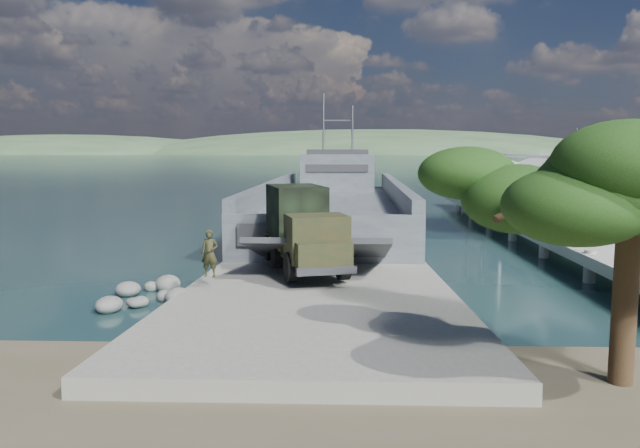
{
  "coord_description": "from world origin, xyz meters",
  "views": [
    {
      "loc": [
        0.88,
        -22.37,
        5.69
      ],
      "look_at": [
        -0.12,
        6.0,
        2.21
      ],
      "focal_mm": 35.0,
      "sensor_mm": 36.0,
      "label": 1
    }
  ],
  "objects": [
    {
      "name": "landing_craft",
      "position": [
        0.28,
        23.44,
        0.93
      ],
      "size": [
        10.41,
        38.66,
        11.42
      ],
      "rotation": [
        0.0,
        0.0,
        -0.02
      ],
      "color": "#474D53",
      "rests_on": "ground"
    },
    {
      "name": "ground",
      "position": [
        0.0,
        0.0,
        0.0
      ],
      "size": [
        1400.0,
        1400.0,
        0.0
      ],
      "primitive_type": "plane",
      "color": "#193E3D",
      "rests_on": "ground"
    },
    {
      "name": "distant_headlands",
      "position": [
        50.0,
        560.0,
        0.0
      ],
      "size": [
        1000.0,
        240.0,
        48.0
      ],
      "primitive_type": null,
      "color": "#324F31",
      "rests_on": "ground"
    },
    {
      "name": "sailboat_far",
      "position": [
        20.16,
        34.89,
        0.3
      ],
      "size": [
        2.07,
        4.83,
        5.7
      ],
      "rotation": [
        0.0,
        0.0,
        -0.15
      ],
      "color": "silver",
      "rests_on": "ground"
    },
    {
      "name": "pier",
      "position": [
        13.0,
        18.77,
        1.6
      ],
      "size": [
        6.4,
        44.0,
        6.1
      ],
      "color": "#A8A79E",
      "rests_on": "ground"
    },
    {
      "name": "soldier",
      "position": [
        -4.05,
        0.41,
        1.38
      ],
      "size": [
        0.68,
        0.48,
        1.77
      ],
      "primitive_type": "imported",
      "rotation": [
        0.0,
        0.0,
        -0.09
      ],
      "color": "#22301B",
      "rests_on": "boat_ramp"
    },
    {
      "name": "sailboat_near",
      "position": [
        19.67,
        28.49,
        0.4
      ],
      "size": [
        2.69,
        6.32,
        7.46
      ],
      "rotation": [
        0.0,
        0.0,
        0.15
      ],
      "color": "silver",
      "rests_on": "ground"
    },
    {
      "name": "overhang_tree",
      "position": [
        6.75,
        -8.17,
        4.96
      ],
      "size": [
        6.82,
        6.28,
        6.19
      ],
      "color": "#332014",
      "rests_on": "ground"
    },
    {
      "name": "shoreline_rocks",
      "position": [
        -6.2,
        0.5,
        0.0
      ],
      "size": [
        3.2,
        5.6,
        0.9
      ],
      "primitive_type": null,
      "color": "#5A5B58",
      "rests_on": "ground"
    },
    {
      "name": "military_truck",
      "position": [
        -0.81,
        4.14,
        2.25
      ],
      "size": [
        4.24,
        7.88,
        3.51
      ],
      "rotation": [
        0.0,
        0.0,
        0.28
      ],
      "color": "black",
      "rests_on": "boat_ramp"
    },
    {
      "name": "boat_ramp",
      "position": [
        0.0,
        -1.0,
        0.25
      ],
      "size": [
        10.0,
        18.0,
        0.5
      ],
      "primitive_type": "cube",
      "color": "gray",
      "rests_on": "ground"
    }
  ]
}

